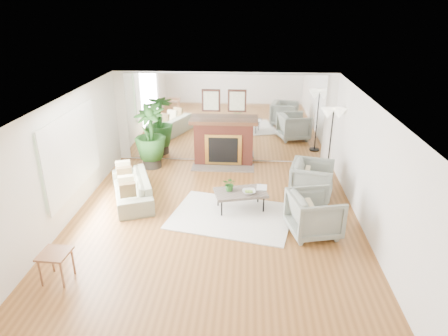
# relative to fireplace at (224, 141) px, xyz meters

# --- Properties ---
(ground) EXTENTS (7.00, 7.00, 0.00)m
(ground) POSITION_rel_fireplace_xyz_m (0.00, -3.26, -0.66)
(ground) COLOR brown
(ground) RESTS_ON ground
(wall_left) EXTENTS (0.02, 7.00, 2.50)m
(wall_left) POSITION_rel_fireplace_xyz_m (-2.99, -3.26, 0.59)
(wall_left) COLOR silver
(wall_left) RESTS_ON ground
(wall_right) EXTENTS (0.02, 7.00, 2.50)m
(wall_right) POSITION_rel_fireplace_xyz_m (2.99, -3.26, 0.59)
(wall_right) COLOR silver
(wall_right) RESTS_ON ground
(wall_back) EXTENTS (6.00, 0.02, 2.50)m
(wall_back) POSITION_rel_fireplace_xyz_m (0.00, 0.23, 0.59)
(wall_back) COLOR silver
(wall_back) RESTS_ON ground
(mirror_panel) EXTENTS (5.40, 0.04, 2.40)m
(mirror_panel) POSITION_rel_fireplace_xyz_m (0.00, 0.21, 0.59)
(mirror_panel) COLOR silver
(mirror_panel) RESTS_ON wall_back
(window_panel) EXTENTS (0.04, 2.40, 1.50)m
(window_panel) POSITION_rel_fireplace_xyz_m (-2.96, -2.86, 0.69)
(window_panel) COLOR #B2E09E
(window_panel) RESTS_ON wall_left
(fireplace) EXTENTS (1.85, 0.83, 2.05)m
(fireplace) POSITION_rel_fireplace_xyz_m (0.00, 0.00, 0.00)
(fireplace) COLOR maroon
(fireplace) RESTS_ON ground
(area_rug) EXTENTS (2.80, 2.26, 0.03)m
(area_rug) POSITION_rel_fireplace_xyz_m (0.35, -2.96, -0.65)
(area_rug) COLOR white
(area_rug) RESTS_ON ground
(coffee_table) EXTENTS (1.22, 0.89, 0.44)m
(coffee_table) POSITION_rel_fireplace_xyz_m (0.53, -2.64, -0.26)
(coffee_table) COLOR #64594E
(coffee_table) RESTS_ON ground
(sofa) EXTENTS (1.41, 2.09, 0.57)m
(sofa) POSITION_rel_fireplace_xyz_m (-1.96, -2.31, -0.38)
(sofa) COLOR gray
(sofa) RESTS_ON ground
(armchair_back) EXTENTS (1.13, 1.11, 0.86)m
(armchair_back) POSITION_rel_fireplace_xyz_m (2.16, -1.92, -0.23)
(armchair_back) COLOR gray
(armchair_back) RESTS_ON ground
(armchair_front) EXTENTS (1.12, 1.10, 0.86)m
(armchair_front) POSITION_rel_fireplace_xyz_m (1.98, -3.51, -0.23)
(armchair_front) COLOR gray
(armchair_front) RESTS_ON ground
(side_table) EXTENTS (0.49, 0.49, 0.52)m
(side_table) POSITION_rel_fireplace_xyz_m (-2.38, -5.20, -0.22)
(side_table) COLOR brown
(side_table) RESTS_ON ground
(potted_ficus) EXTENTS (1.07, 1.07, 1.75)m
(potted_ficus) POSITION_rel_fireplace_xyz_m (-1.95, -0.36, 0.27)
(potted_ficus) COLOR black
(potted_ficus) RESTS_ON ground
(floor_lamp) EXTENTS (0.60, 0.33, 1.85)m
(floor_lamp) POSITION_rel_fireplace_xyz_m (2.70, -0.87, 0.92)
(floor_lamp) COLOR black
(floor_lamp) RESTS_ON ground
(tabletop_plant) EXTENTS (0.33, 0.31, 0.32)m
(tabletop_plant) POSITION_rel_fireplace_xyz_m (0.30, -2.61, -0.06)
(tabletop_plant) COLOR #255921
(tabletop_plant) RESTS_ON coffee_table
(fruit_bowl) EXTENTS (0.31, 0.31, 0.07)m
(fruit_bowl) POSITION_rel_fireplace_xyz_m (0.71, -2.71, -0.19)
(fruit_bowl) COLOR brown
(fruit_bowl) RESTS_ON coffee_table
(book) EXTENTS (0.24, 0.32, 0.02)m
(book) POSITION_rel_fireplace_xyz_m (0.88, -2.44, -0.21)
(book) COLOR brown
(book) RESTS_ON coffee_table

